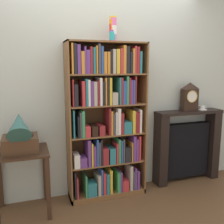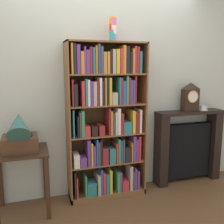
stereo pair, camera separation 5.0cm
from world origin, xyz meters
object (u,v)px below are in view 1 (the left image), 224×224
bookshelf (107,122)px  mantel_clock (190,97)px  teacup_with_saucer (202,108)px  cup_stack (113,29)px  side_table_left (22,167)px  fireplace_mantel (187,146)px  gramophone (20,135)px

bookshelf → mantel_clock: (1.17, 0.04, 0.26)m
bookshelf → teacup_with_saucer: (1.39, 0.04, 0.09)m
bookshelf → cup_stack: cup_stack is taller
side_table_left → teacup_with_saucer: 2.42m
bookshelf → fireplace_mantel: bearing=2.8°
bookshelf → gramophone: size_ratio=3.80×
side_table_left → fireplace_mantel: fireplace_mantel is taller
mantel_clock → teacup_with_saucer: mantel_clock is taller
side_table_left → gramophone: size_ratio=1.44×
fireplace_mantel → teacup_with_saucer: (0.21, -0.02, 0.53)m
bookshelf → cup_stack: bearing=-6.4°
side_table_left → bookshelf: bearing=5.5°
side_table_left → teacup_with_saucer: (2.37, 0.14, 0.49)m
cup_stack → gramophone: bearing=-172.7°
fireplace_mantel → cup_stack: bearing=-176.6°
gramophone → mantel_clock: (2.16, 0.18, 0.30)m
fireplace_mantel → mantel_clock: (-0.01, -0.02, 0.69)m
cup_stack → teacup_with_saucer: size_ratio=1.99×
fireplace_mantel → teacup_with_saucer: 0.57m
cup_stack → teacup_with_saucer: (1.31, 0.05, -0.98)m
cup_stack → mantel_clock: bearing=2.4°
fireplace_mantel → teacup_with_saucer: size_ratio=7.16×
gramophone → teacup_with_saucer: size_ratio=3.52×
side_table_left → mantel_clock: (2.16, 0.13, 0.66)m
bookshelf → gramophone: bearing=-171.7°
bookshelf → cup_stack: 1.07m
cup_stack → side_table_left: 1.81m
fireplace_mantel → mantel_clock: 0.69m
gramophone → cup_stack: bearing=7.3°
bookshelf → mantel_clock: bearing=1.9°
bookshelf → fireplace_mantel: 1.26m
cup_stack → side_table_left: cup_stack is taller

